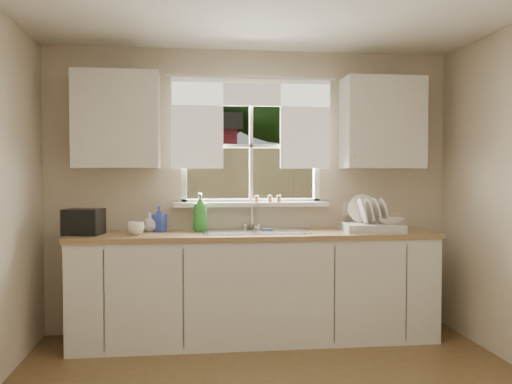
{
  "coord_description": "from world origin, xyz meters",
  "views": [
    {
      "loc": [
        -0.54,
        -2.82,
        1.41
      ],
      "look_at": [
        0.0,
        1.65,
        1.25
      ],
      "focal_mm": 38.0,
      "sensor_mm": 36.0,
      "label": 1
    }
  ],
  "objects": [
    {
      "name": "curtains",
      "position": [
        0.0,
        1.95,
        1.93
      ],
      "size": [
        1.5,
        0.03,
        0.81
      ],
      "color": "white",
      "rests_on": "room_walls"
    },
    {
      "name": "bowl",
      "position": [
        1.14,
        1.59,
        1.0
      ],
      "size": [
        0.23,
        0.23,
        0.05
      ],
      "primitive_type": "imported",
      "rotation": [
        0.0,
        0.0,
        -0.04
      ],
      "color": "white",
      "rests_on": "dish_rack"
    },
    {
      "name": "countertop",
      "position": [
        0.0,
        1.68,
        0.89
      ],
      "size": [
        3.04,
        0.65,
        0.04
      ],
      "primitive_type": "cube",
      "color": "#95734A",
      "rests_on": "base_cabinets"
    },
    {
      "name": "soap_bottle_c",
      "position": [
        -0.89,
        1.84,
        0.99
      ],
      "size": [
        0.16,
        0.16,
        0.16
      ],
      "primitive_type": "imported",
      "rotation": [
        0.0,
        0.0,
        -0.35
      ],
      "color": "beige",
      "rests_on": "countertop"
    },
    {
      "name": "black_appliance",
      "position": [
        -1.4,
        1.67,
        1.01
      ],
      "size": [
        0.33,
        0.29,
        0.21
      ],
      "primitive_type": "cube",
      "rotation": [
        0.0,
        0.0,
        -0.18
      ],
      "color": "black",
      "rests_on": "countertop"
    },
    {
      "name": "window",
      "position": [
        0.0,
        2.0,
        1.49
      ],
      "size": [
        1.38,
        0.16,
        1.06
      ],
      "color": "white",
      "rests_on": "room_walls"
    },
    {
      "name": "sill_jars",
      "position": [
        0.15,
        1.94,
        1.18
      ],
      "size": [
        0.24,
        0.04,
        0.06
      ],
      "color": "brown",
      "rests_on": "window"
    },
    {
      "name": "room_walls",
      "position": [
        0.0,
        -0.07,
        1.24
      ],
      "size": [
        3.62,
        4.02,
        2.5
      ],
      "color": "beige",
      "rests_on": "ground"
    },
    {
      "name": "saucer",
      "position": [
        -1.4,
        1.65,
        0.92
      ],
      "size": [
        0.19,
        0.19,
        0.01
      ],
      "primitive_type": "cylinder",
      "color": "white",
      "rests_on": "countertop"
    },
    {
      "name": "cup",
      "position": [
        -0.98,
        1.61,
        0.96
      ],
      "size": [
        0.17,
        0.17,
        0.11
      ],
      "primitive_type": "imported",
      "rotation": [
        0.0,
        0.0,
        -0.36
      ],
      "color": "silver",
      "rests_on": "countertop"
    },
    {
      "name": "backyard",
      "position": [
        0.58,
        8.42,
        3.46
      ],
      "size": [
        20.0,
        10.0,
        6.13
      ],
      "color": "#335421",
      "rests_on": "ground"
    },
    {
      "name": "upper_cabinet_right",
      "position": [
        1.15,
        1.82,
        1.85
      ],
      "size": [
        0.7,
        0.33,
        0.8
      ],
      "primitive_type": "cube",
      "color": "silver",
      "rests_on": "room_walls"
    },
    {
      "name": "sink",
      "position": [
        0.0,
        1.71,
        0.84
      ],
      "size": [
        0.88,
        0.52,
        0.4
      ],
      "color": "#B7B7BC",
      "rests_on": "countertop"
    },
    {
      "name": "dish_rack",
      "position": [
        1.0,
        1.64,
        0.98
      ],
      "size": [
        0.52,
        0.41,
        0.31
      ],
      "color": "silver",
      "rests_on": "countertop"
    },
    {
      "name": "soap_bottle_b",
      "position": [
        -0.81,
        1.85,
        1.02
      ],
      "size": [
        0.13,
        0.13,
        0.22
      ],
      "primitive_type": "imported",
      "rotation": [
        0.0,
        0.0,
        -0.41
      ],
      "color": "#2E44AE",
      "rests_on": "countertop"
    },
    {
      "name": "wall_outlet",
      "position": [
        0.88,
        1.99,
        1.08
      ],
      "size": [
        0.08,
        0.01,
        0.12
      ],
      "primitive_type": "cube",
      "color": "beige",
      "rests_on": "room_walls"
    },
    {
      "name": "upper_cabinet_left",
      "position": [
        -1.15,
        1.82,
        1.85
      ],
      "size": [
        0.7,
        0.33,
        0.8
      ],
      "primitive_type": "cube",
      "color": "silver",
      "rests_on": "room_walls"
    },
    {
      "name": "soap_bottle_a",
      "position": [
        -0.46,
        1.81,
        1.07
      ],
      "size": [
        0.15,
        0.15,
        0.33
      ],
      "primitive_type": "imported",
      "rotation": [
        0.0,
        0.0,
        -0.17
      ],
      "color": "#2D8B2F",
      "rests_on": "countertop"
    },
    {
      "name": "base_cabinets",
      "position": [
        0.0,
        1.68,
        0.43
      ],
      "size": [
        3.0,
        0.62,
        0.87
      ],
      "primitive_type": "cube",
      "color": "silver",
      "rests_on": "ground"
    }
  ]
}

